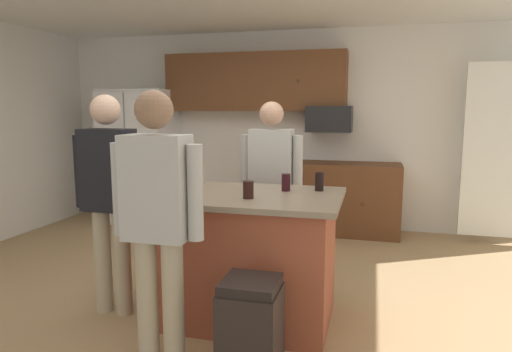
# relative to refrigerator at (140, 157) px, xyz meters

# --- Properties ---
(floor) EXTENTS (7.04, 7.04, 0.00)m
(floor) POSITION_rel_refrigerator_xyz_m (2.00, -2.38, -0.92)
(floor) COLOR tan
(floor) RESTS_ON ground
(back_wall) EXTENTS (6.40, 0.10, 2.60)m
(back_wall) POSITION_rel_refrigerator_xyz_m (2.00, 0.42, 0.38)
(back_wall) COLOR white
(back_wall) RESTS_ON ground
(french_door_window_panel) EXTENTS (0.90, 0.06, 2.00)m
(french_door_window_panel) POSITION_rel_refrigerator_xyz_m (4.60, 0.02, 0.18)
(french_door_window_panel) COLOR white
(french_door_window_panel) RESTS_ON ground
(cabinet_run_upper) EXTENTS (2.40, 0.38, 0.75)m
(cabinet_run_upper) POSITION_rel_refrigerator_xyz_m (1.60, 0.22, 1.01)
(cabinet_run_upper) COLOR brown
(cabinet_run_lower) EXTENTS (1.80, 0.63, 0.90)m
(cabinet_run_lower) POSITION_rel_refrigerator_xyz_m (2.60, 0.10, -0.47)
(cabinet_run_lower) COLOR brown
(cabinet_run_lower) RESTS_ON ground
(refrigerator) EXTENTS (0.94, 0.76, 1.83)m
(refrigerator) POSITION_rel_refrigerator_xyz_m (0.00, 0.00, 0.00)
(refrigerator) COLOR white
(refrigerator) RESTS_ON ground
(microwave_over_range) EXTENTS (0.56, 0.40, 0.32)m
(microwave_over_range) POSITION_rel_refrigerator_xyz_m (2.60, 0.12, 0.53)
(microwave_over_range) COLOR black
(kitchen_island) EXTENTS (1.40, 0.95, 0.96)m
(kitchen_island) POSITION_rel_refrigerator_xyz_m (2.25, -2.53, -0.43)
(kitchen_island) COLOR #9E4C33
(kitchen_island) RESTS_ON ground
(person_guest_by_door) EXTENTS (0.57, 0.22, 1.64)m
(person_guest_by_door) POSITION_rel_refrigerator_xyz_m (2.26, -1.71, 0.03)
(person_guest_by_door) COLOR #4C5166
(person_guest_by_door) RESTS_ON ground
(person_guest_right) EXTENTS (0.57, 0.22, 1.69)m
(person_guest_right) POSITION_rel_refrigerator_xyz_m (1.94, -3.31, 0.06)
(person_guest_right) COLOR tan
(person_guest_right) RESTS_ON ground
(person_elder_center) EXTENTS (0.57, 0.22, 1.68)m
(person_elder_center) POSITION_rel_refrigerator_xyz_m (1.23, -2.69, 0.06)
(person_elder_center) COLOR tan
(person_elder_center) RESTS_ON ground
(glass_stout_tall) EXTENTS (0.08, 0.08, 0.12)m
(glass_stout_tall) POSITION_rel_refrigerator_xyz_m (2.32, -2.69, 0.11)
(glass_stout_tall) COLOR black
(glass_stout_tall) RESTS_ON kitchen_island
(tumbler_amber) EXTENTS (0.07, 0.07, 0.13)m
(tumbler_amber) POSITION_rel_refrigerator_xyz_m (2.52, -2.34, 0.11)
(tumbler_amber) COLOR black
(tumbler_amber) RESTS_ON kitchen_island
(glass_short_whisky) EXTENTS (0.07, 0.07, 0.14)m
(glass_short_whisky) POSITION_rel_refrigerator_xyz_m (2.76, -2.27, 0.11)
(glass_short_whisky) COLOR black
(glass_short_whisky) RESTS_ON kitchen_island
(trash_bin) EXTENTS (0.34, 0.34, 0.61)m
(trash_bin) POSITION_rel_refrigerator_xyz_m (2.49, -3.28, -0.62)
(trash_bin) COLOR black
(trash_bin) RESTS_ON ground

